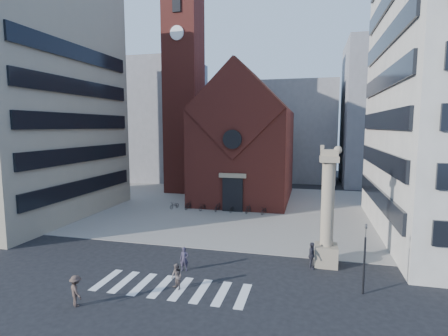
{
  "coord_description": "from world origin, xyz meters",
  "views": [
    {
      "loc": [
        8.76,
        -22.26,
        9.96
      ],
      "look_at": [
        1.18,
        8.0,
        6.24
      ],
      "focal_mm": 28.0,
      "sensor_mm": 36.0,
      "label": 1
    }
  ],
  "objects_px": {
    "pedestrian_2": "(312,255)",
    "lion_column": "(327,218)",
    "pedestrian_1": "(177,277)",
    "pedestrian_0": "(184,259)",
    "scooter_0": "(174,205)",
    "traffic_light": "(365,257)"
  },
  "relations": [
    {
      "from": "pedestrian_1",
      "to": "pedestrian_0",
      "type": "bearing_deg",
      "value": 135.76
    },
    {
      "from": "scooter_0",
      "to": "pedestrian_0",
      "type": "bearing_deg",
      "value": -46.06
    },
    {
      "from": "traffic_light",
      "to": "pedestrian_1",
      "type": "bearing_deg",
      "value": -169.15
    },
    {
      "from": "traffic_light",
      "to": "pedestrian_1",
      "type": "xyz_separation_m",
      "value": [
        -11.03,
        -2.11,
        -1.49
      ]
    },
    {
      "from": "pedestrian_2",
      "to": "lion_column",
      "type": "bearing_deg",
      "value": -42.05
    },
    {
      "from": "lion_column",
      "to": "scooter_0",
      "type": "height_order",
      "value": "lion_column"
    },
    {
      "from": "traffic_light",
      "to": "scooter_0",
      "type": "bearing_deg",
      "value": 137.49
    },
    {
      "from": "pedestrian_0",
      "to": "scooter_0",
      "type": "relative_size",
      "value": 1.07
    },
    {
      "from": "lion_column",
      "to": "traffic_light",
      "type": "bearing_deg",
      "value": -63.54
    },
    {
      "from": "traffic_light",
      "to": "pedestrian_0",
      "type": "height_order",
      "value": "traffic_light"
    },
    {
      "from": "traffic_light",
      "to": "pedestrian_1",
      "type": "relative_size",
      "value": 2.69
    },
    {
      "from": "traffic_light",
      "to": "pedestrian_1",
      "type": "distance_m",
      "value": 11.33
    },
    {
      "from": "pedestrian_1",
      "to": "pedestrian_2",
      "type": "height_order",
      "value": "pedestrian_2"
    },
    {
      "from": "pedestrian_0",
      "to": "lion_column",
      "type": "bearing_deg",
      "value": 8.98
    },
    {
      "from": "pedestrian_1",
      "to": "pedestrian_2",
      "type": "xyz_separation_m",
      "value": [
        8.03,
        5.25,
        0.15
      ]
    },
    {
      "from": "lion_column",
      "to": "traffic_light",
      "type": "distance_m",
      "value": 4.62
    },
    {
      "from": "traffic_light",
      "to": "pedestrian_0",
      "type": "distance_m",
      "value": 11.68
    },
    {
      "from": "scooter_0",
      "to": "pedestrian_2",
      "type": "bearing_deg",
      "value": -22.02
    },
    {
      "from": "lion_column",
      "to": "pedestrian_1",
      "type": "relative_size",
      "value": 5.44
    },
    {
      "from": "pedestrian_1",
      "to": "pedestrian_2",
      "type": "relative_size",
      "value": 0.84
    },
    {
      "from": "lion_column",
      "to": "pedestrian_2",
      "type": "distance_m",
      "value": 2.84
    },
    {
      "from": "lion_column",
      "to": "pedestrian_1",
      "type": "xyz_separation_m",
      "value": [
        -9.04,
        -6.11,
        -2.66
      ]
    }
  ]
}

